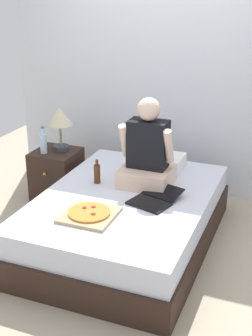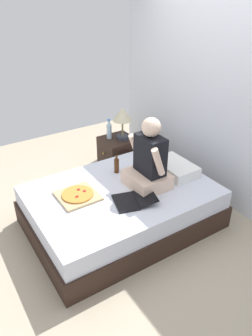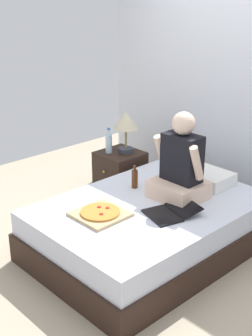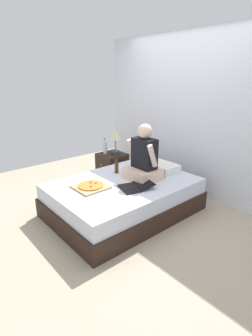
{
  "view_description": "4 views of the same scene",
  "coord_description": "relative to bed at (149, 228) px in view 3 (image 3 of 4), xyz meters",
  "views": [
    {
      "loc": [
        1.33,
        -3.33,
        2.17
      ],
      "look_at": [
        0.05,
        -0.11,
        0.77
      ],
      "focal_mm": 50.0,
      "sensor_mm": 36.0,
      "label": 1
    },
    {
      "loc": [
        2.51,
        -1.55,
        2.41
      ],
      "look_at": [
        0.07,
        0.02,
        0.76
      ],
      "focal_mm": 35.0,
      "sensor_mm": 36.0,
      "label": 2
    },
    {
      "loc": [
        2.52,
        -2.65,
        2.26
      ],
      "look_at": [
        -0.13,
        -0.16,
        0.81
      ],
      "focal_mm": 50.0,
      "sensor_mm": 36.0,
      "label": 3
    },
    {
      "loc": [
        2.56,
        -2.15,
        1.86
      ],
      "look_at": [
        0.04,
        0.01,
        0.68
      ],
      "focal_mm": 28.0,
      "sensor_mm": 36.0,
      "label": 4
    }
  ],
  "objects": [
    {
      "name": "wall_back",
      "position": [
        0.0,
        1.36,
        1.02
      ],
      "size": [
        3.64,
        0.12,
        2.5
      ],
      "primitive_type": "cube",
      "color": "silver",
      "rests_on": "ground"
    },
    {
      "name": "ground_plane",
      "position": [
        0.0,
        0.0,
        -0.23
      ],
      "size": [
        5.64,
        5.64,
        0.0
      ],
      "primitive_type": "plane",
      "color": "tan"
    },
    {
      "name": "nightstand_left",
      "position": [
        -1.0,
        0.57,
        0.04
      ],
      "size": [
        0.44,
        0.47,
        0.54
      ],
      "color": "black",
      "rests_on": "ground"
    },
    {
      "name": "laptop",
      "position": [
        0.26,
        -0.03,
        0.26
      ],
      "size": [
        0.42,
        0.49,
        0.07
      ],
      "color": "black",
      "rests_on": "bed"
    },
    {
      "name": "person_seated",
      "position": [
        0.09,
        0.29,
        0.53
      ],
      "size": [
        0.47,
        0.4,
        0.78
      ],
      "color": "beige",
      "rests_on": "bed"
    },
    {
      "name": "water_bottle",
      "position": [
        -1.08,
        0.48,
        0.42
      ],
      "size": [
        0.07,
        0.07,
        0.28
      ],
      "color": "silver",
      "rests_on": "nightstand_left"
    },
    {
      "name": "bed",
      "position": [
        0.0,
        0.0,
        0.0
      ],
      "size": [
        1.41,
        1.99,
        0.47
      ],
      "color": "black",
      "rests_on": "ground"
    },
    {
      "name": "pizza_box",
      "position": [
        -0.12,
        -0.46,
        0.26
      ],
      "size": [
        0.4,
        0.4,
        0.04
      ],
      "color": "tan",
      "rests_on": "bed"
    },
    {
      "name": "beer_bottle_on_bed",
      "position": [
        -0.33,
        0.14,
        0.33
      ],
      "size": [
        0.06,
        0.06,
        0.22
      ],
      "color": "#4C2811",
      "rests_on": "bed"
    },
    {
      "name": "lamp_on_left_nightstand",
      "position": [
        -0.96,
        0.62,
        0.63
      ],
      "size": [
        0.26,
        0.26,
        0.45
      ],
      "color": "#333842",
      "rests_on": "nightstand_left"
    },
    {
      "name": "pillow",
      "position": [
        0.03,
        0.72,
        0.3
      ],
      "size": [
        0.52,
        0.34,
        0.12
      ],
      "primitive_type": "cube",
      "color": "white",
      "rests_on": "bed"
    }
  ]
}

